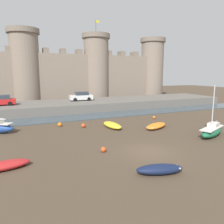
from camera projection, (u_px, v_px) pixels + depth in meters
The scene contains 15 objects.
ground_plane at pixel (148, 152), 18.04m from camera, with size 160.00×160.00×0.00m, color #4C3D2D.
water_channel at pixel (89, 116), 32.55m from camera, with size 80.00×4.50×0.10m, color #3D4C56.
quay_road at pixel (77, 105), 38.97m from camera, with size 58.02×10.00×1.47m, color #666059.
castle at pixel (63, 72), 47.67m from camera, with size 52.34×6.32×18.16m.
rowboat_foreground_left at pixel (156, 126), 25.77m from camera, with size 4.00×3.02×0.57m.
rowboat_near_channel_right at pixel (3, 165), 14.60m from camera, with size 3.54×1.62×0.58m.
rowboat_midflat_right at pixel (160, 169), 13.98m from camera, with size 3.22×1.81×0.65m.
rowboat_foreground_right at pixel (112, 125), 25.95m from camera, with size 1.73×3.68×0.64m.
sailboat_midflat_centre at pixel (212, 131), 22.41m from camera, with size 4.62×2.98×5.27m.
mooring_buoy_mid_mud at pixel (103, 150), 17.90m from camera, with size 0.44×0.44×0.44m, color #E04C1E.
mooring_buoy_off_centre at pixel (83, 125), 26.07m from camera, with size 0.49×0.49×0.49m, color #E04C1E.
mooring_buoy_near_shore at pixel (154, 117), 31.08m from camera, with size 0.40×0.40×0.40m, color orange.
mooring_buoy_near_channel at pixel (60, 125), 26.53m from camera, with size 0.51×0.51×0.51m, color orange.
car_quay_east at pixel (1, 100), 33.87m from camera, with size 4.16×2.00×1.62m.
car_quay_centre_east at pixel (81, 96), 39.93m from camera, with size 4.16×2.00×1.62m.
Camera 1 is at (-9.66, -14.54, 6.38)m, focal length 35.00 mm.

